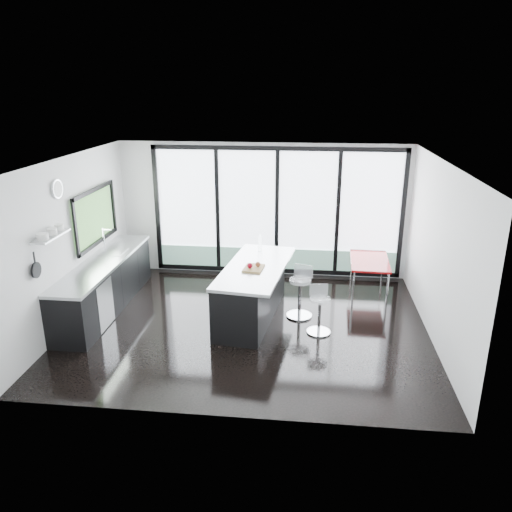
# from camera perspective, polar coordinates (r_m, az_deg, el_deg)

# --- Properties ---
(floor) EXTENTS (6.00, 5.00, 0.00)m
(floor) POSITION_cam_1_polar(r_m,az_deg,el_deg) (8.62, -0.89, -7.87)
(floor) COLOR black
(floor) RESTS_ON ground
(ceiling) EXTENTS (6.00, 5.00, 0.00)m
(ceiling) POSITION_cam_1_polar(r_m,az_deg,el_deg) (7.76, -0.99, 10.88)
(ceiling) COLOR white
(ceiling) RESTS_ON wall_back
(wall_back) EXTENTS (6.00, 0.09, 2.80)m
(wall_back) POSITION_cam_1_polar(r_m,az_deg,el_deg) (10.45, 2.24, 4.45)
(wall_back) COLOR silver
(wall_back) RESTS_ON ground
(wall_front) EXTENTS (6.00, 0.00, 2.80)m
(wall_front) POSITION_cam_1_polar(r_m,az_deg,el_deg) (5.78, -4.06, -6.64)
(wall_front) COLOR silver
(wall_front) RESTS_ON ground
(wall_left) EXTENTS (0.26, 5.00, 2.80)m
(wall_left) POSITION_cam_1_polar(r_m,az_deg,el_deg) (9.13, -19.60, 3.08)
(wall_left) COLOR silver
(wall_left) RESTS_ON ground
(wall_right) EXTENTS (0.00, 5.00, 2.80)m
(wall_right) POSITION_cam_1_polar(r_m,az_deg,el_deg) (8.27, 20.14, 0.24)
(wall_right) COLOR silver
(wall_right) RESTS_ON ground
(counter_cabinets) EXTENTS (0.69, 3.24, 1.36)m
(counter_cabinets) POSITION_cam_1_polar(r_m,az_deg,el_deg) (9.46, -16.90, -3.13)
(counter_cabinets) COLOR black
(counter_cabinets) RESTS_ON floor
(island) EXTENTS (1.27, 2.45, 1.24)m
(island) POSITION_cam_1_polar(r_m,az_deg,el_deg) (8.73, -0.53, -3.99)
(island) COLOR black
(island) RESTS_ON floor
(bar_stool_near) EXTENTS (0.46, 0.46, 0.63)m
(bar_stool_near) POSITION_cam_1_polar(r_m,az_deg,el_deg) (8.29, 7.25, -6.76)
(bar_stool_near) COLOR silver
(bar_stool_near) RESTS_ON floor
(bar_stool_far) EXTENTS (0.57, 0.57, 0.71)m
(bar_stool_far) POSITION_cam_1_polar(r_m,az_deg,el_deg) (8.80, 5.01, -4.78)
(bar_stool_far) COLOR silver
(bar_stool_far) RESTS_ON floor
(red_table) EXTENTS (0.78, 1.29, 0.68)m
(red_table) POSITION_cam_1_polar(r_m,az_deg,el_deg) (10.02, 12.73, -2.27)
(red_table) COLOR maroon
(red_table) RESTS_ON floor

